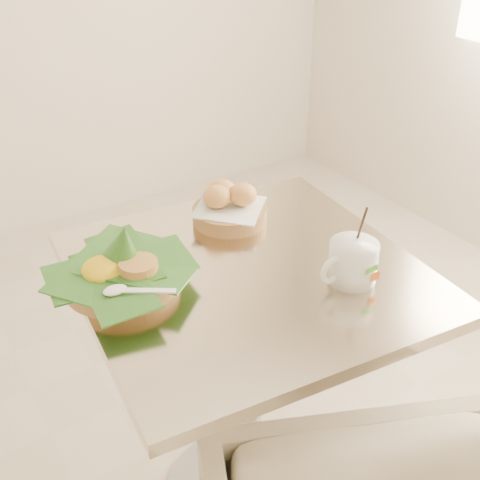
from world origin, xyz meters
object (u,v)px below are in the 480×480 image
bread_basket (229,206)px  cafe_table (248,348)px  rice_basket (120,269)px  coffee_mug (352,261)px

bread_basket → cafe_table: bearing=-110.5°
rice_basket → coffee_mug: (0.41, -0.24, 0.01)m
rice_basket → bread_basket: rice_basket is taller
cafe_table → bread_basket: size_ratio=3.50×
bread_basket → coffee_mug: coffee_mug is taller
cafe_table → coffee_mug: (0.16, -0.15, 0.27)m
coffee_mug → rice_basket: bearing=149.9°
cafe_table → bread_basket: (0.08, 0.21, 0.26)m
cafe_table → coffee_mug: bearing=-43.4°
cafe_table → coffee_mug: size_ratio=4.36×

